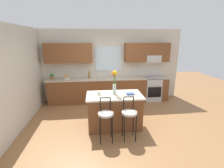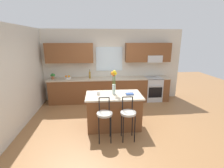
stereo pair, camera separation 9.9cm
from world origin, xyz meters
The scene contains 15 objects.
ground_plane centered at (0.00, 0.00, 0.00)m, with size 14.00×14.00×0.00m, color olive.
wall_left centered at (-2.56, 0.30, 1.35)m, with size 0.12×4.60×2.70m, color beige.
back_wall_assembly centered at (0.03, 1.99, 1.51)m, with size 5.60×0.50×2.70m.
counter_run centered at (0.00, 1.70, 0.47)m, with size 4.56×0.64×0.92m.
sink_faucet centered at (0.05, 1.84, 1.06)m, with size 0.02×0.13×0.23m.
oven_range centered at (1.69, 1.68, 0.46)m, with size 0.60×0.64×0.92m.
kitchen_island centered at (-0.04, -0.22, 0.46)m, with size 1.47×0.84×0.92m.
bar_stool_near centered at (-0.32, -0.85, 0.64)m, with size 0.36×0.36×1.04m.
bar_stool_middle centered at (0.23, -0.85, 0.64)m, with size 0.36×0.36×1.04m.
flower_vase centered at (-0.03, -0.16, 1.29)m, with size 0.16×0.15×0.65m.
mug_ceramic centered at (-0.44, -0.19, 0.97)m, with size 0.08×0.08×0.09m, color silver.
cookbook centered at (0.38, -0.25, 0.94)m, with size 0.20×0.15×0.03m, color navy.
fruit_bowl_oranges centered at (-1.56, 1.70, 0.96)m, with size 0.24×0.24×0.13m.
bottle_olive_oil centered at (-0.75, 1.70, 1.05)m, with size 0.06×0.06×0.33m.
potted_plant_small centered at (-2.09, 1.70, 1.04)m, with size 0.17×0.12×0.21m.
Camera 1 is at (-0.54, -4.26, 2.33)m, focal length 26.13 mm.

